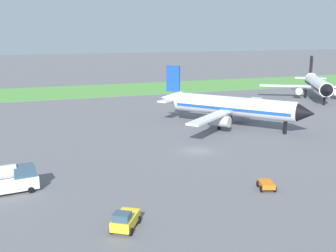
{
  "coord_description": "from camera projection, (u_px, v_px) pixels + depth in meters",
  "views": [
    {
      "loc": [
        -25.16,
        -55.67,
        17.72
      ],
      "look_at": [
        -3.01,
        5.18,
        3.0
      ],
      "focal_mm": 44.28,
      "sensor_mm": 36.0,
      "label": 1
    }
  ],
  "objects": [
    {
      "name": "ground_plane",
      "position": [
        198.0,
        151.0,
        63.33
      ],
      "size": [
        600.0,
        600.0,
        0.0
      ],
      "primitive_type": "plane",
      "color": "slate"
    },
    {
      "name": "grass_taxiway_strip",
      "position": [
        104.0,
        90.0,
        128.88
      ],
      "size": [
        360.0,
        28.0,
        0.08
      ],
      "primitive_type": "cube",
      "color": "#549342",
      "rests_on": "ground_plane"
    },
    {
      "name": "airplane_parked_jet_far",
      "position": [
        317.0,
        84.0,
        111.81
      ],
      "size": [
        27.78,
        27.75,
        10.86
      ],
      "rotation": [
        0.0,
        0.0,
        4.2
      ],
      "color": "white",
      "rests_on": "ground_plane"
    },
    {
      "name": "airplane_midfield_jet",
      "position": [
        231.0,
        106.0,
        78.01
      ],
      "size": [
        25.82,
        26.37,
        11.17
      ],
      "rotation": [
        0.0,
        0.0,
        5.4
      ],
      "color": "silver",
      "rests_on": "ground_plane"
    },
    {
      "name": "baggage_cart_near_gate",
      "position": [
        266.0,
        185.0,
        47.65
      ],
      "size": [
        2.41,
        2.81,
        0.9
      ],
      "rotation": [
        0.0,
        0.0,
        1.25
      ],
      "color": "orange",
      "rests_on": "ground_plane"
    },
    {
      "name": "fuel_truck_midfield",
      "position": [
        8.0,
        179.0,
        46.39
      ],
      "size": [
        6.76,
        3.32,
        3.29
      ],
      "rotation": [
        0.0,
        0.0,
        0.13
      ],
      "color": "white",
      "rests_on": "ground_plane"
    },
    {
      "name": "pushback_tug_by_runway",
      "position": [
        125.0,
        220.0,
        37.92
      ],
      "size": [
        3.47,
        4.0,
        1.95
      ],
      "rotation": [
        0.0,
        0.0,
        4.14
      ],
      "color": "yellow",
      "rests_on": "ground_plane"
    }
  ]
}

